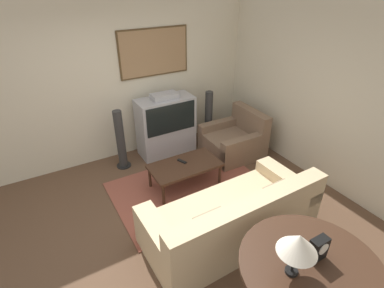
# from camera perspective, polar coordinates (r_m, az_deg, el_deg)

# --- Properties ---
(ground_plane) EXTENTS (12.00, 12.00, 0.00)m
(ground_plane) POSITION_cam_1_polar(r_m,az_deg,el_deg) (4.19, -4.53, -15.17)
(ground_plane) COLOR brown
(wall_back) EXTENTS (12.00, 0.10, 2.70)m
(wall_back) POSITION_cam_1_polar(r_m,az_deg,el_deg) (5.24, -15.50, 11.02)
(wall_back) COLOR beige
(wall_back) RESTS_ON ground_plane
(wall_right) EXTENTS (0.06, 12.00, 2.70)m
(wall_right) POSITION_cam_1_polar(r_m,az_deg,el_deg) (4.96, 23.46, 8.47)
(wall_right) COLOR beige
(wall_right) RESTS_ON ground_plane
(area_rug) EXTENTS (2.29, 1.58, 0.01)m
(area_rug) POSITION_cam_1_polar(r_m,az_deg,el_deg) (4.77, -0.64, -8.39)
(area_rug) COLOR brown
(area_rug) RESTS_ON ground_plane
(tv) EXTENTS (1.01, 0.48, 1.16)m
(tv) POSITION_cam_1_polar(r_m,az_deg,el_deg) (5.46, -4.98, 3.56)
(tv) COLOR #9E9EA3
(tv) RESTS_ON ground_plane
(couch) EXTENTS (2.18, 1.02, 0.83)m
(couch) POSITION_cam_1_polar(r_m,az_deg,el_deg) (3.88, 7.73, -14.05)
(couch) COLOR #CCB289
(couch) RESTS_ON ground_plane
(armchair) EXTENTS (0.97, 0.94, 0.81)m
(armchair) POSITION_cam_1_polar(r_m,az_deg,el_deg) (5.58, 8.07, 0.64)
(armchair) COLOR brown
(armchair) RESTS_ON ground_plane
(coffee_table) EXTENTS (1.08, 0.59, 0.41)m
(coffee_table) POSITION_cam_1_polar(r_m,az_deg,el_deg) (4.62, -1.38, -4.32)
(coffee_table) COLOR #3D2619
(coffee_table) RESTS_ON ground_plane
(console_table) EXTENTS (1.24, 1.24, 0.79)m
(console_table) POSITION_cam_1_polar(r_m,az_deg,el_deg) (2.99, 21.66, -21.51)
(console_table) COLOR #3D2619
(console_table) RESTS_ON ground_plane
(table_lamp) EXTENTS (0.32, 0.32, 0.43)m
(table_lamp) POSITION_cam_1_polar(r_m,az_deg,el_deg) (2.60, 19.58, -17.54)
(table_lamp) COLOR black
(table_lamp) RESTS_ON console_table
(mantel_clock) EXTENTS (0.17, 0.10, 0.22)m
(mantel_clock) POSITION_cam_1_polar(r_m,az_deg,el_deg) (2.93, 22.91, -17.88)
(mantel_clock) COLOR black
(mantel_clock) RESTS_ON console_table
(remote) EXTENTS (0.10, 0.16, 0.02)m
(remote) POSITION_cam_1_polar(r_m,az_deg,el_deg) (4.65, -1.94, -3.29)
(remote) COLOR black
(remote) RESTS_ON coffee_table
(speaker_tower_left) EXTENTS (0.25, 0.25, 1.05)m
(speaker_tower_left) POSITION_cam_1_polar(r_m,az_deg,el_deg) (5.17, -13.43, 0.52)
(speaker_tower_left) COLOR black
(speaker_tower_left) RESTS_ON ground_plane
(speaker_tower_right) EXTENTS (0.25, 0.25, 1.05)m
(speaker_tower_right) POSITION_cam_1_polar(r_m,az_deg,el_deg) (5.82, 3.17, 4.81)
(speaker_tower_right) COLOR black
(speaker_tower_right) RESTS_ON ground_plane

